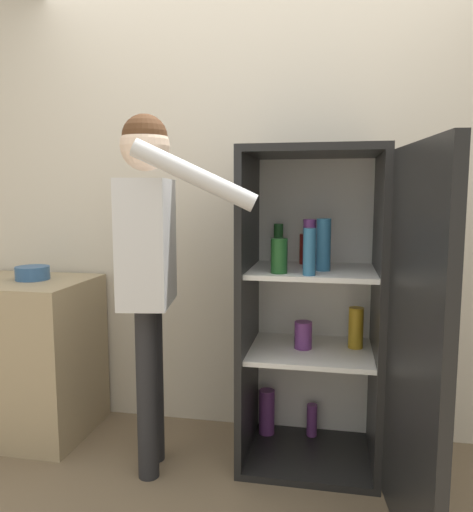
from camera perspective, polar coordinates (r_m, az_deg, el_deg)
name	(u,v)px	position (r m, az deg, el deg)	size (l,w,h in m)	color
wall_back	(257,211)	(2.86, 2.41, 5.21)	(7.00, 0.06, 2.55)	beige
refrigerator	(330,314)	(2.46, 10.64, -6.56)	(0.81, 1.26, 1.59)	black
person	(149,244)	(2.41, -9.96, 1.31)	(0.70, 0.52, 1.74)	#262628
counter	(22,356)	(3.17, -23.30, -10.46)	(0.78, 0.59, 0.89)	tan
bowl	(32,273)	(3.04, -22.28, -1.81)	(0.19, 0.19, 0.08)	#335B8E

